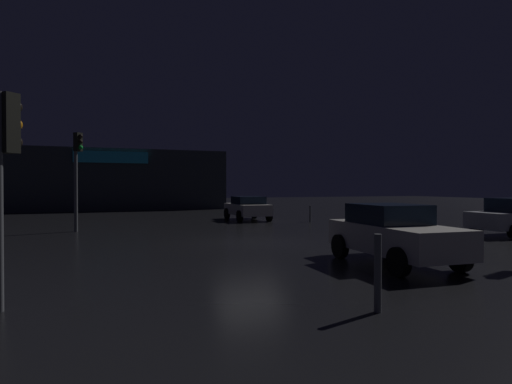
{
  "coord_description": "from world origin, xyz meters",
  "views": [
    {
      "loc": [
        -5.48,
        -14.91,
        2.08
      ],
      "look_at": [
        1.04,
        2.14,
        1.84
      ],
      "focal_mm": 30.18,
      "sensor_mm": 36.0,
      "label": 1
    }
  ],
  "objects_px": {
    "traffic_signal_opposite": "(6,150)",
    "car_far": "(248,208)",
    "store_building": "(109,180)",
    "car_near": "(393,233)",
    "traffic_signal_cross_left": "(77,164)"
  },
  "relations": [
    {
      "from": "traffic_signal_cross_left",
      "to": "car_far",
      "type": "height_order",
      "value": "traffic_signal_cross_left"
    },
    {
      "from": "store_building",
      "to": "car_near",
      "type": "height_order",
      "value": "store_building"
    },
    {
      "from": "store_building",
      "to": "car_far",
      "type": "relative_size",
      "value": 4.98
    },
    {
      "from": "store_building",
      "to": "traffic_signal_cross_left",
      "type": "bearing_deg",
      "value": -95.83
    },
    {
      "from": "store_building",
      "to": "car_far",
      "type": "bearing_deg",
      "value": -67.19
    },
    {
      "from": "store_building",
      "to": "traffic_signal_opposite",
      "type": "bearing_deg",
      "value": -94.81
    },
    {
      "from": "store_building",
      "to": "traffic_signal_cross_left",
      "type": "xyz_separation_m",
      "value": [
        -2.16,
        -21.16,
        0.45
      ]
    },
    {
      "from": "car_far",
      "to": "traffic_signal_opposite",
      "type": "bearing_deg",
      "value": -121.76
    },
    {
      "from": "store_building",
      "to": "traffic_signal_cross_left",
      "type": "height_order",
      "value": "store_building"
    },
    {
      "from": "car_near",
      "to": "car_far",
      "type": "bearing_deg",
      "value": 84.8
    },
    {
      "from": "traffic_signal_cross_left",
      "to": "traffic_signal_opposite",
      "type": "bearing_deg",
      "value": -93.14
    },
    {
      "from": "traffic_signal_opposite",
      "to": "car_near",
      "type": "distance_m",
      "value": 9.15
    },
    {
      "from": "traffic_signal_opposite",
      "to": "car_far",
      "type": "relative_size",
      "value": 0.91
    },
    {
      "from": "traffic_signal_cross_left",
      "to": "car_far",
      "type": "xyz_separation_m",
      "value": [
        9.57,
        3.55,
        -2.33
      ]
    },
    {
      "from": "traffic_signal_opposite",
      "to": "traffic_signal_cross_left",
      "type": "xyz_separation_m",
      "value": [
        0.72,
        13.07,
        0.42
      ]
    }
  ]
}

